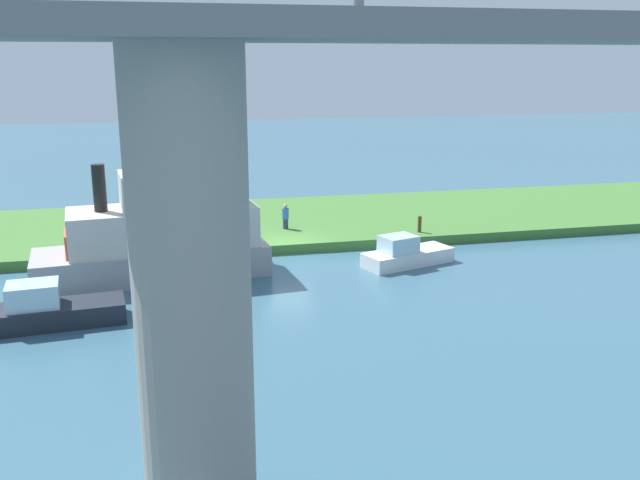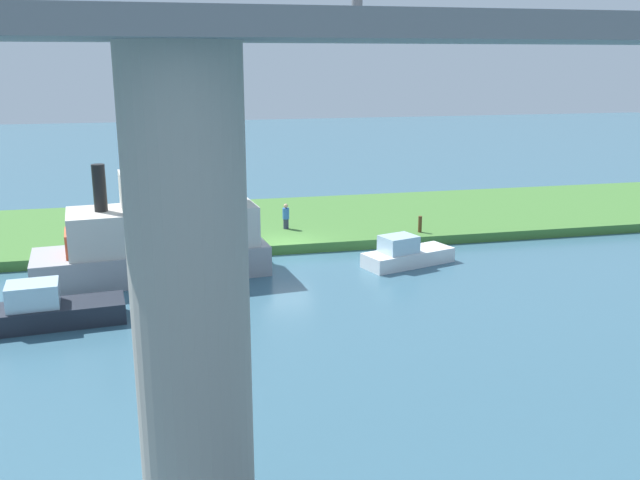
# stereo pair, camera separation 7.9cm
# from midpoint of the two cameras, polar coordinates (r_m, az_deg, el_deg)

# --- Properties ---
(ground_plane) EXTENTS (160.00, 160.00, 0.00)m
(ground_plane) POSITION_cam_midpoint_polar(r_m,az_deg,el_deg) (34.73, -2.82, -1.21)
(ground_plane) COLOR #386075
(grassy_bank) EXTENTS (80.00, 12.00, 0.50)m
(grassy_bank) POSITION_cam_midpoint_polar(r_m,az_deg,el_deg) (40.40, -4.37, 1.40)
(grassy_bank) COLOR #427533
(grassy_bank) RESTS_ON ground
(bridge_pylon) EXTENTS (2.35, 2.35, 9.82)m
(bridge_pylon) POSITION_cam_midpoint_polar(r_m,az_deg,el_deg) (14.07, -10.60, -4.58)
(bridge_pylon) COLOR #9E998E
(bridge_pylon) RESTS_ON ground
(bridge_span) EXTENTS (55.48, 4.30, 3.25)m
(bridge_span) POSITION_cam_midpoint_polar(r_m,az_deg,el_deg) (13.35, -11.74, 17.94)
(bridge_span) COLOR slate
(bridge_span) RESTS_ON bridge_pylon
(person_on_bank) EXTENTS (0.45, 0.45, 1.39)m
(person_on_bank) POSITION_cam_midpoint_polar(r_m,az_deg,el_deg) (37.78, -2.92, 1.97)
(person_on_bank) COLOR #2D334C
(person_on_bank) RESTS_ON grassy_bank
(mooring_post) EXTENTS (0.20, 0.20, 0.88)m
(mooring_post) POSITION_cam_midpoint_polar(r_m,az_deg,el_deg) (37.42, 8.13, 1.30)
(mooring_post) COLOR brown
(mooring_post) RESTS_ON grassy_bank
(riverboat_paddlewheel) EXTENTS (10.43, 4.41, 5.18)m
(riverboat_paddlewheel) POSITION_cam_midpoint_polar(r_m,az_deg,el_deg) (31.66, -13.15, 0.44)
(riverboat_paddlewheel) COLOR #99999E
(riverboat_paddlewheel) RESTS_ON ground
(motorboat_red) EXTENTS (5.15, 2.25, 1.67)m
(motorboat_red) POSITION_cam_midpoint_polar(r_m,az_deg,el_deg) (27.37, -21.44, -5.36)
(motorboat_red) COLOR #1E232D
(motorboat_red) RESTS_ON ground
(pontoon_yellow) EXTENTS (4.72, 2.86, 1.48)m
(pontoon_yellow) POSITION_cam_midpoint_polar(r_m,az_deg,el_deg) (33.09, 6.99, -1.16)
(pontoon_yellow) COLOR white
(pontoon_yellow) RESTS_ON ground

